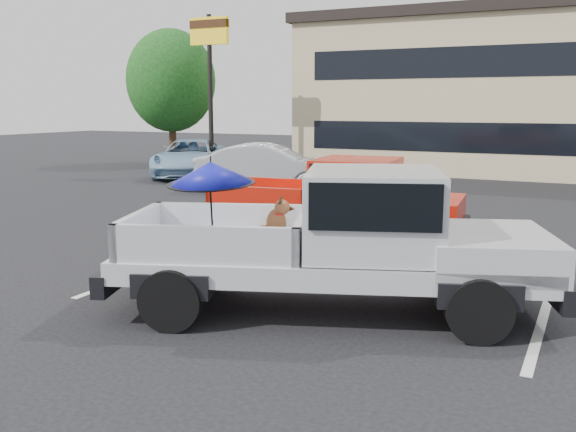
# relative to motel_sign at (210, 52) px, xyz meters

# --- Properties ---
(ground) EXTENTS (90.00, 90.00, 0.00)m
(ground) POSITION_rel_motel_sign_xyz_m (10.00, -14.00, -4.65)
(ground) COLOR black
(ground) RESTS_ON ground
(stripe_left) EXTENTS (0.12, 5.00, 0.01)m
(stripe_left) POSITION_rel_motel_sign_xyz_m (7.00, -12.00, -4.65)
(stripe_left) COLOR silver
(stripe_left) RESTS_ON ground
(stripe_right) EXTENTS (0.12, 5.00, 0.01)m
(stripe_right) POSITION_rel_motel_sign_xyz_m (13.00, -12.00, -4.65)
(stripe_right) COLOR silver
(stripe_right) RESTS_ON ground
(motel_building) EXTENTS (20.40, 8.40, 6.30)m
(motel_building) POSITION_rel_motel_sign_xyz_m (12.00, 6.99, -1.45)
(motel_building) COLOR #CCB988
(motel_building) RESTS_ON ground
(motel_sign) EXTENTS (1.60, 0.22, 6.00)m
(motel_sign) POSITION_rel_motel_sign_xyz_m (0.00, 0.00, 0.00)
(motel_sign) COLOR black
(motel_sign) RESTS_ON ground
(tree_left) EXTENTS (3.96, 3.96, 6.02)m
(tree_left) POSITION_rel_motel_sign_xyz_m (-4.00, 3.00, -0.92)
(tree_left) COLOR #332114
(tree_left) RESTS_ON ground
(silver_pickup) EXTENTS (6.02, 3.75, 2.06)m
(silver_pickup) POSITION_rel_motel_sign_xyz_m (10.73, -13.35, -3.60)
(silver_pickup) COLOR black
(silver_pickup) RESTS_ON ground
(red_pickup) EXTENTS (5.23, 2.27, 1.68)m
(red_pickup) POSITION_rel_motel_sign_xyz_m (9.20, -9.47, -3.73)
(red_pickup) COLOR black
(red_pickup) RESTS_ON ground
(silver_sedan) EXTENTS (4.78, 2.71, 1.49)m
(silver_sedan) POSITION_rel_motel_sign_xyz_m (4.26, -3.35, -3.91)
(silver_sedan) COLOR #A9ADB1
(silver_sedan) RESTS_ON ground
(blue_suv) EXTENTS (4.12, 5.51, 1.39)m
(blue_suv) POSITION_rel_motel_sign_xyz_m (-0.43, -0.77, -3.96)
(blue_suv) COLOR #83A7C4
(blue_suv) RESTS_ON ground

